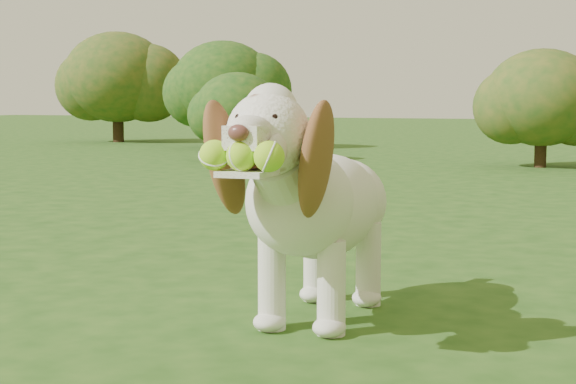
% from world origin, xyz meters
% --- Properties ---
extents(ground, '(80.00, 80.00, 0.00)m').
position_xyz_m(ground, '(0.00, 0.00, 0.00)').
color(ground, '#1F4614').
rests_on(ground, ground).
extents(dog, '(0.54, 1.37, 0.89)m').
position_xyz_m(dog, '(0.25, -0.06, 0.47)').
color(dog, white).
rests_on(dog, ground).
extents(shrub_a, '(1.21, 1.21, 1.25)m').
position_xyz_m(shrub_a, '(-4.70, 7.83, 0.73)').
color(shrub_a, '#382314').
rests_on(shrub_a, ground).
extents(shrub_g, '(2.19, 2.19, 2.27)m').
position_xyz_m(shrub_g, '(-9.82, 11.71, 1.33)').
color(shrub_g, '#382314').
rests_on(shrub_g, ground).
extents(shrub_e, '(1.85, 1.85, 1.92)m').
position_xyz_m(shrub_e, '(-6.62, 10.63, 1.13)').
color(shrub_e, '#382314').
rests_on(shrub_e, ground).
extents(shrub_b, '(1.45, 1.45, 1.50)m').
position_xyz_m(shrub_b, '(-0.58, 8.41, 0.88)').
color(shrub_b, '#382314').
rests_on(shrub_b, ground).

